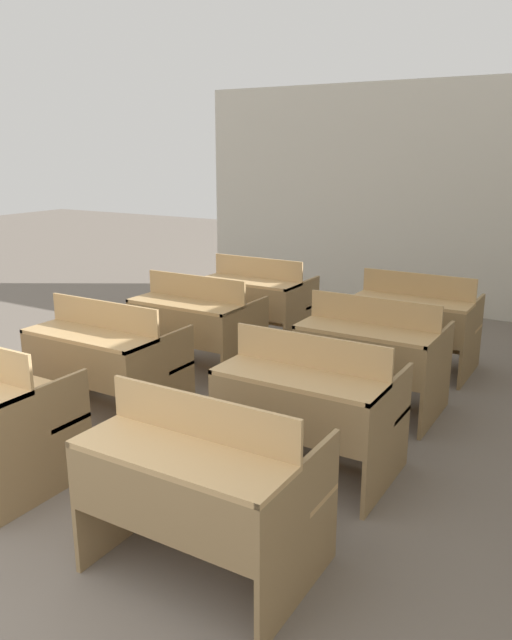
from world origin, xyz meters
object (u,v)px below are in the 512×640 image
Objects in this scene: bench_third_left at (196,324)px; bench_back_left at (257,300)px; bench_front_right at (202,484)px; bench_second_right at (309,404)px; bench_back_right at (415,321)px; bench_second_left at (106,358)px; bench_third_right at (371,354)px.

bench_back_left is (-0.00, 1.14, 0.00)m from bench_third_left.
bench_front_right is 3.91m from bench_back_left.
bench_back_right is at bearing 90.22° from bench_second_right.
bench_third_left is at bearing -146.59° from bench_back_right.
bench_back_left is (-1.76, 2.32, 0.00)m from bench_second_right.
bench_second_left is 2.12m from bench_third_right.
bench_back_left is (-1.74, 1.14, 0.00)m from bench_third_right.
bench_second_right and bench_third_left have the same top height.
bench_second_left is at bearing -90.44° from bench_back_left.
bench_second_left is 2.32m from bench_back_left.
bench_back_left is at bearing 90.02° from bench_third_left.
bench_third_left is (-1.76, 1.18, 0.00)m from bench_second_right.
bench_third_left is 1.74m from bench_third_right.
bench_second_left and bench_third_right have the same top height.
bench_second_left is at bearing 146.36° from bench_front_right.
bench_front_right is at bearing -90.05° from bench_back_right.
bench_back_left is at bearing 116.59° from bench_front_right.
bench_third_right and bench_back_left have the same top height.
bench_second_right is 1.00× the size of bench_third_left.
bench_third_right is (1.74, 0.00, 0.00)m from bench_third_left.
bench_third_left is 2.10m from bench_back_right.
bench_second_right is 1.00× the size of bench_back_left.
bench_second_left is 2.93m from bench_back_right.
bench_third_left and bench_back_left have the same top height.
bench_front_right is 1.00× the size of bench_third_left.
bench_second_left and bench_third_left have the same top height.
bench_second_left is 1.00× the size of bench_back_right.
bench_third_left is at bearing -180.00° from bench_third_right.
bench_second_left is 1.00× the size of bench_third_right.
bench_front_right is 2.94m from bench_third_left.
bench_front_right is at bearing -90.59° from bench_second_right.
bench_second_right is (1.78, -0.00, 0.00)m from bench_second_left.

